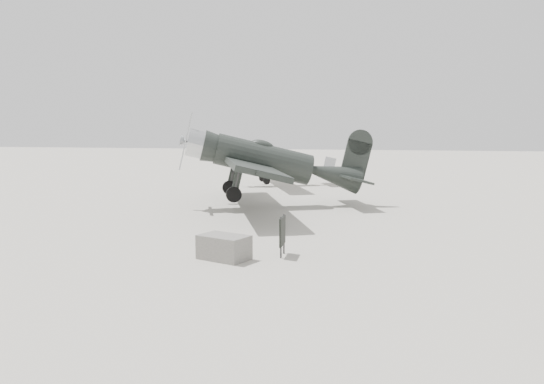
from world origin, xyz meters
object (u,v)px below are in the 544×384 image
at_px(highwing_monoplane, 282,161).
at_px(equipment_block, 224,247).
at_px(lowwing_monoplane, 272,162).
at_px(sign_board, 282,232).

bearing_deg(highwing_monoplane, equipment_block, -105.40).
height_order(lowwing_monoplane, equipment_block, lowwing_monoplane).
bearing_deg(sign_board, equipment_block, -155.77).
bearing_deg(sign_board, lowwing_monoplane, 102.14).
height_order(lowwing_monoplane, sign_board, lowwing_monoplane).
bearing_deg(lowwing_monoplane, sign_board, -96.78).
xyz_separation_m(equipment_block, sign_board, (1.65, 0.80, 0.39)).
relative_size(highwing_monoplane, equipment_block, 6.47).
xyz_separation_m(lowwing_monoplane, highwing_monoplane, (-1.42, 10.03, -0.55)).
distance_m(highwing_monoplane, equipment_block, 21.08).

